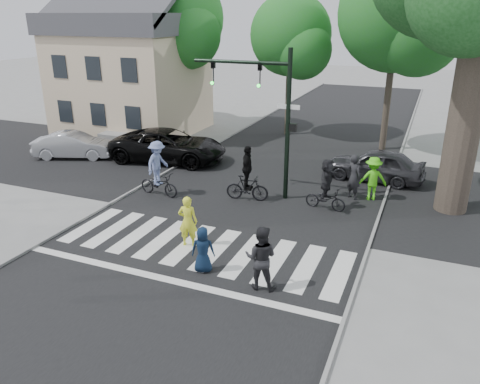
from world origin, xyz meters
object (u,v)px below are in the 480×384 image
Objects in this scene: pedestrian_woman at (188,221)px; cyclist_left at (158,172)px; cyclist_right at (326,187)px; car_grey at (376,165)px; car_silver at (74,145)px; traffic_signal at (268,103)px; pedestrian_child at (203,250)px; pedestrian_adult at (261,258)px; cyclist_mid at (247,178)px; car_suv at (168,146)px.

pedestrian_woman is 4.88m from cyclist_left.
cyclist_right reaches higher than car_grey.
car_silver is at bearing 172.46° from cyclist_right.
cyclist_left is at bearing -157.88° from traffic_signal.
pedestrian_child is at bearing 119.57° from pedestrian_woman.
traffic_signal is 7.69m from pedestrian_adult.
pedestrian_adult is (2.23, -6.73, -2.97)m from traffic_signal.
cyclist_mid reaches higher than pedestrian_child.
traffic_signal is 11.76m from car_silver.
traffic_signal reaches higher than car_grey.
car_suv is at bearing 156.68° from traffic_signal.
pedestrian_child is 6.46m from cyclist_right.
car_silver is (-11.60, 7.88, -0.03)m from pedestrian_child.
cyclist_mid reaches higher than car_suv.
pedestrian_adult is at bearing 155.05° from pedestrian_child.
cyclist_right reaches higher than pedestrian_child.
car_suv is (-6.66, 9.26, 0.11)m from pedestrian_child.
cyclist_left is at bearing -51.02° from car_grey.
pedestrian_adult is 15.70m from car_silver.
cyclist_right is 4.43m from car_grey.
cyclist_left is 7.70m from car_silver.
traffic_signal is at bearing -106.27° from pedestrian_child.
pedestrian_adult is (1.87, -0.18, 0.22)m from pedestrian_child.
pedestrian_woman is 0.40× the size of car_grey.
car_suv reaches higher than pedestrian_child.
car_silver is (-10.69, 2.11, -0.26)m from cyclist_mid.
pedestrian_child is at bearing -14.00° from car_grey.
pedestrian_woman is 0.85× the size of cyclist_right.
car_grey is (1.32, 4.23, -0.18)m from cyclist_right.
cyclist_mid is at bearing 14.09° from cyclist_left.
car_grey is at bearing 33.76° from cyclist_left.
car_suv is at bearing 115.86° from cyclist_left.
pedestrian_woman is at bearing -126.04° from cyclist_right.
cyclist_left is at bearing -66.52° from pedestrian_child.
car_grey is (3.95, 3.73, -3.17)m from traffic_signal.
car_suv is 10.29m from car_grey.
traffic_signal is at bearing 169.18° from cyclist_right.
car_suv is 1.43× the size of car_silver.
pedestrian_child is 0.34× the size of car_silver.
pedestrian_adult reaches higher than pedestrian_child.
pedestrian_woman is 12.32m from car_silver.
car_silver is (-10.40, 6.59, -0.19)m from pedestrian_woman.
cyclist_right is (0.40, 6.23, -0.02)m from pedestrian_adult.
pedestrian_woman is at bearing -66.72° from pedestrian_child.
car_suv is at bearing 148.71° from cyclist_mid.
car_grey is (8.10, 5.42, -0.28)m from cyclist_left.
pedestrian_woman is at bearing -153.45° from car_suv.
pedestrian_woman is at bearing -143.83° from car_silver.
traffic_signal is 2.94× the size of cyclist_right.
car_grey is at bearing -102.50° from car_silver.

